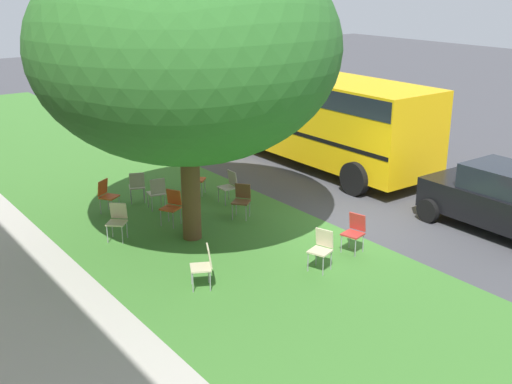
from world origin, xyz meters
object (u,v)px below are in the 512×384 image
Objects in this scene: chair_8 at (137,185)px; chair_4 at (204,264)px; chair_0 at (195,177)px; chair_5 at (172,205)px; chair_6 at (322,247)px; chair_3 at (157,191)px; chair_7 at (229,184)px; chair_10 at (117,219)px; chair_2 at (107,194)px; school_bus at (299,106)px; chair_1 at (355,230)px; parked_car at (502,199)px; chair_9 at (242,198)px; street_tree at (186,48)px.

chair_4 is at bearing 167.43° from chair_8.
chair_5 is (-1.63, 1.65, 0.00)m from chair_0.
chair_3 is at bearing 11.26° from chair_6.
chair_4 is 5.04m from chair_7.
chair_6 is at bearing -145.82° from chair_10.
chair_10 is (-1.73, 3.16, 0.00)m from chair_0.
chair_2 is 7.67m from school_bus.
chair_0 is 1.00× the size of chair_6.
chair_5 is at bearing -19.14° from chair_4.
chair_5 is 1.50m from chair_10.
chair_1 is 1.00× the size of chair_6.
chair_3 is at bearing 70.38° from chair_7.
chair_4 is at bearing 160.86° from chair_5.
chair_6 and chair_7 have the same top height.
parked_car is at bearing -123.43° from chair_10.
chair_2 is at bearing 47.73° from chair_9.
chair_1 is at bearing -157.23° from chair_8.
chair_0 and chair_3 have the same top height.
chair_8 is at bearing 32.56° from chair_9.
chair_5 is at bearing 50.06° from parked_car.
chair_1 is 1.00× the size of chair_9.
chair_2 is at bearing -16.52° from chair_10.
chair_0 is 2.28m from chair_9.
chair_3 is (-0.59, -1.15, 0.00)m from chair_2.
school_bus reaches higher than chair_7.
parked_car reaches higher than chair_10.
street_tree is at bearing 147.47° from chair_0.
chair_8 is (0.20, -0.97, 0.00)m from chair_2.
chair_8 is at bearing -0.43° from chair_5.
chair_1 is 8.01m from school_bus.
chair_10 is at bearing 46.27° from chair_1.
chair_7 is 0.24× the size of parked_car.
school_bus is (3.56, -4.85, 1.24)m from chair_9.
chair_8 is (5.84, 2.45, 0.00)m from chair_1.
parked_car is (-7.08, -6.11, 0.32)m from chair_8.
chair_4 is at bearing 163.21° from chair_3.
chair_3 is 1.00× the size of chair_6.
chair_10 is (-1.25, 1.70, 0.00)m from chair_3.
chair_2 is 1.00× the size of chair_5.
chair_1 is at bearing -147.64° from chair_5.
chair_1 is 5.49m from chair_10.
chair_1 is at bearing -138.27° from street_tree.
parked_car is 8.10m from school_bus.
chair_5 is 1.95m from chair_8.
chair_8 is (1.46, 2.04, 0.00)m from chair_7.
chair_0 is at bearing -45.38° from chair_5.
chair_0 is 1.00× the size of chair_3.
street_tree is 8.23m from parked_car.
chair_7 is 1.20m from chair_9.
chair_2 is at bearing 17.73° from street_tree.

